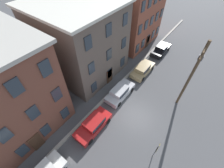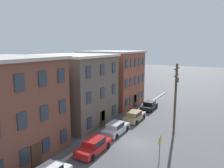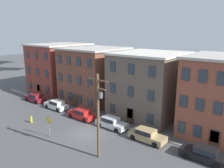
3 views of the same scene
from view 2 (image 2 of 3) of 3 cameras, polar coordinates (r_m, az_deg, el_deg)
name	(u,v)px [view 2 (image 2 of 3)]	position (r m, az deg, el deg)	size (l,w,h in m)	color
ground_plane	(136,143)	(25.41, 6.34, -15.15)	(200.00, 200.00, 0.00)	#4C4C4F
kerb_strip	(102,135)	(27.26, -2.65, -13.12)	(56.00, 0.36, 0.16)	#9E998E
apartment_far	(73,88)	(31.42, -10.06, -1.12)	(9.79, 10.12, 9.59)	#66564C
apartment_annex	(113,78)	(40.26, 0.15, 1.63)	(9.74, 9.55, 9.84)	brown
car_red	(94,145)	(23.18, -4.79, -15.66)	(4.40, 1.92, 1.43)	#B21E1E
car_silver	(116,128)	(27.54, 0.94, -11.35)	(4.40, 1.92, 1.43)	#B7B7BC
car_tan	(135,116)	(32.17, 5.93, -8.23)	(4.40, 1.92, 1.43)	tan
car_black	(149,105)	(38.01, 9.70, -5.47)	(4.40, 1.92, 1.43)	black
caution_sign	(160,145)	(21.18, 12.42, -15.21)	(1.02, 0.08, 2.72)	slate
utility_pole	(176,95)	(27.41, 16.28, -2.79)	(2.40, 0.44, 8.71)	brown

